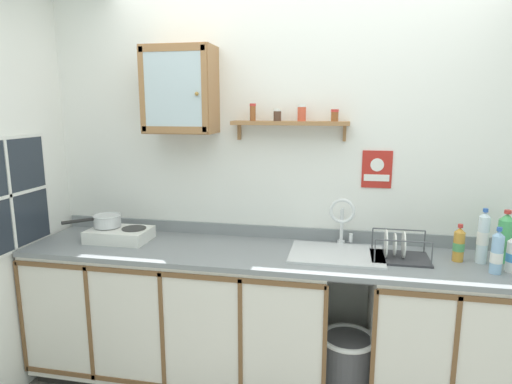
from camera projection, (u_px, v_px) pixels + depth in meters
back_wall at (301, 182)px, 2.87m from camera, size 4.00×0.07×2.57m
lower_cabinet_run at (181, 314)px, 2.86m from camera, size 1.91×0.62×0.89m
lower_cabinet_run_right at (479, 343)px, 2.51m from camera, size 1.24×0.62×0.89m
countertop at (295, 256)px, 2.63m from camera, size 3.36×0.64×0.03m
backsplash at (300, 233)px, 2.90m from camera, size 3.36×0.02×0.08m
sink at (337, 256)px, 2.62m from camera, size 0.55×0.44×0.42m
hot_plate_stove at (120, 235)px, 2.87m from camera, size 0.39×0.26×0.09m
saucepan at (106, 220)px, 2.89m from camera, size 0.30×0.29×0.08m
bottle_water_clear_1 at (483, 238)px, 2.44m from camera, size 0.06×0.06×0.31m
bottle_water_blue_2 at (497, 253)px, 2.29m from camera, size 0.06×0.06×0.25m
bottle_juice_amber_3 at (459, 245)px, 2.48m from camera, size 0.06×0.06×0.22m
bottle_soda_green_4 at (505, 239)px, 2.46m from camera, size 0.09×0.09×0.30m
dish_rack at (398, 253)px, 2.52m from camera, size 0.33×0.25×0.17m
wall_cabinet at (180, 90)px, 2.76m from camera, size 0.45×0.27×0.54m
spice_shelf at (290, 121)px, 2.72m from camera, size 0.73×0.14×0.23m
warning_sign at (377, 170)px, 2.73m from camera, size 0.18×0.01×0.23m
window at (8, 196)px, 2.62m from camera, size 0.03×0.69×0.71m
trash_bin at (347, 369)px, 2.61m from camera, size 0.33×0.33×0.46m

